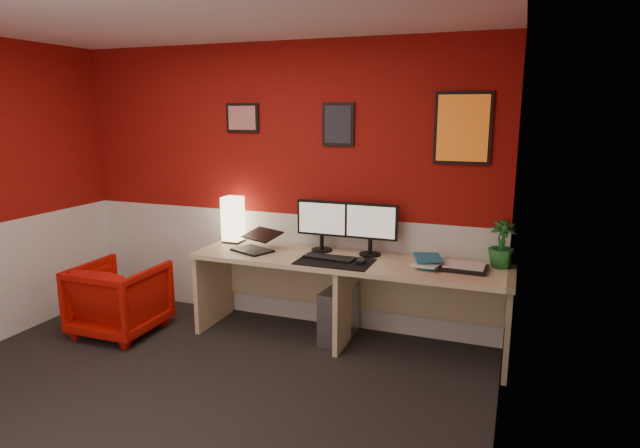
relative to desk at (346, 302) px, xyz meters
The scene contains 24 objects.
ground 1.64m from the desk, 118.39° to the right, with size 4.00×3.50×0.01m, color black.
ceiling 2.67m from the desk, 118.39° to the right, with size 4.00×3.50×0.01m, color white.
wall_back 1.22m from the desk, 155.57° to the left, with size 4.00×0.01×2.50m, color maroon.
wall_right 2.07m from the desk, 48.56° to the right, with size 0.01×3.50×2.50m, color maroon.
wainscot_back 0.84m from the desk, 155.88° to the left, with size 4.00×0.01×1.00m, color silver.
wainscot_right 1.88m from the desk, 48.67° to the right, with size 0.01×3.50×1.00m, color silver.
desk is the anchor object (origin of this frame).
shoji_lamp 1.30m from the desk, behind, with size 0.16×0.16×0.40m, color #FFE5B2.
laptop 0.96m from the desk, behind, with size 0.33×0.23×0.22m, color black.
monitor_left 0.74m from the desk, 148.24° to the left, with size 0.45×0.06×0.58m, color black.
monitor_right 0.69m from the desk, 51.41° to the left, with size 0.45×0.06×0.58m, color black.
desk_mat 0.39m from the desk, 119.43° to the right, with size 0.60×0.38×0.01m, color black.
keyboard 0.41m from the desk, 155.29° to the right, with size 0.42×0.14×0.02m, color black.
mouse 0.42m from the desk, 35.13° to the right, with size 0.06×0.10×0.03m, color black.
book_bottom 0.69m from the desk, ahead, with size 0.22×0.29×0.03m, color teal.
book_middle 0.70m from the desk, ahead, with size 0.20×0.27×0.02m, color silver.
book_top 0.70m from the desk, ahead, with size 0.20×0.27×0.03m, color teal.
zen_tray 1.00m from the desk, ahead, with size 0.35×0.25×0.03m, color black.
potted_plant 1.32m from the desk, ahead, with size 0.20×0.20×0.36m, color #19591E.
pc_tower 0.17m from the desk, 147.27° to the left, with size 0.20×0.45×0.45m, color #99999E.
armchair 1.98m from the desk, 165.90° to the right, with size 0.67×0.69×0.63m, color #B31008.
art_left 1.88m from the desk, 163.33° to the left, with size 0.32×0.02×0.26m, color red.
art_center 1.49m from the desk, 120.55° to the left, with size 0.28×0.02×0.36m, color black.
art_right 1.67m from the desk, 21.73° to the left, with size 0.44×0.02×0.56m, color orange.
Camera 1 is at (2.03, -2.61, 1.91)m, focal length 30.08 mm.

